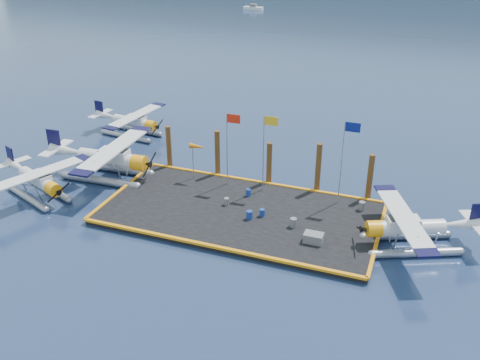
# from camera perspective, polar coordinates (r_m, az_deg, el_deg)

# --- Properties ---
(ground) EXTENTS (4000.00, 4000.00, 0.00)m
(ground) POSITION_cam_1_polar(r_m,az_deg,el_deg) (39.58, 0.01, -3.83)
(ground) COLOR navy
(ground) RESTS_ON ground
(dock) EXTENTS (20.00, 10.00, 0.40)m
(dock) POSITION_cam_1_polar(r_m,az_deg,el_deg) (39.48, 0.01, -3.58)
(dock) COLOR black
(dock) RESTS_ON ground
(dock_bumpers) EXTENTS (20.25, 10.25, 0.18)m
(dock_bumpers) POSITION_cam_1_polar(r_m,az_deg,el_deg) (39.33, 0.01, -3.22)
(dock_bumpers) COLOR orange
(dock_bumpers) RESTS_ON dock
(seaplane_a) EXTENTS (7.96, 8.40, 3.05)m
(seaplane_a) POSITION_cam_1_polar(r_m,az_deg,el_deg) (44.30, -20.65, -0.24)
(seaplane_a) COLOR gray
(seaplane_a) RESTS_ON ground
(seaplane_b) EXTENTS (9.59, 10.56, 3.76)m
(seaplane_b) POSITION_cam_1_polar(r_m,az_deg,el_deg) (45.64, -13.63, 2.00)
(seaplane_b) COLOR gray
(seaplane_b) RESTS_ON ground
(seaplane_c) EXTENTS (7.74, 8.54, 3.02)m
(seaplane_c) POSITION_cam_1_polar(r_m,az_deg,el_deg) (54.44, -11.28, 5.92)
(seaplane_c) COLOR gray
(seaplane_c) RESTS_ON ground
(seaplane_d) EXTENTS (8.40, 8.83, 3.23)m
(seaplane_d) POSITION_cam_1_polar(r_m,az_deg,el_deg) (36.92, 17.45, -5.09)
(seaplane_d) COLOR gray
(seaplane_d) RESTS_ON ground
(drum_0) EXTENTS (0.39, 0.39, 0.55)m
(drum_0) POSITION_cam_1_polar(r_m,az_deg,el_deg) (40.12, -1.43, -2.29)
(drum_0) COLOR #5B5C61
(drum_0) RESTS_ON dock
(drum_1) EXTENTS (0.46, 0.46, 0.65)m
(drum_1) POSITION_cam_1_polar(r_m,az_deg,el_deg) (37.52, 5.71, -4.54)
(drum_1) COLOR #5B5C61
(drum_1) RESTS_ON dock
(drum_2) EXTENTS (0.39, 0.39, 0.55)m
(drum_2) POSITION_cam_1_polar(r_m,az_deg,el_deg) (38.66, 2.38, -3.50)
(drum_2) COLOR navy
(drum_2) RESTS_ON dock
(drum_3) EXTENTS (0.45, 0.45, 0.64)m
(drum_3) POSITION_cam_1_polar(r_m,az_deg,el_deg) (38.26, 1.00, -3.75)
(drum_3) COLOR navy
(drum_3) RESTS_ON dock
(drum_4) EXTENTS (0.46, 0.46, 0.65)m
(drum_4) POSITION_cam_1_polar(r_m,az_deg,el_deg) (40.41, 12.87, -2.70)
(drum_4) COLOR #5B5C61
(drum_4) RESTS_ON dock
(drum_5) EXTENTS (0.40, 0.40, 0.56)m
(drum_5) POSITION_cam_1_polar(r_m,az_deg,el_deg) (41.36, 0.89, -1.34)
(drum_5) COLOR navy
(drum_5) RESTS_ON dock
(crate) EXTENTS (1.28, 0.85, 0.64)m
(crate) POSITION_cam_1_polar(r_m,az_deg,el_deg) (36.03, 7.85, -6.12)
(crate) COLOR #5B5C61
(crate) RESTS_ON dock
(flagpole_red) EXTENTS (1.14, 0.08, 6.00)m
(flagpole_red) POSITION_cam_1_polar(r_m,az_deg,el_deg) (41.57, -1.14, 4.46)
(flagpole_red) COLOR #98969F
(flagpole_red) RESTS_ON dock
(flagpole_yellow) EXTENTS (1.14, 0.08, 6.20)m
(flagpole_yellow) POSITION_cam_1_polar(r_m,az_deg,el_deg) (40.60, 2.81, 4.06)
(flagpole_yellow) COLOR #98969F
(flagpole_yellow) RESTS_ON dock
(flagpole_blue) EXTENTS (1.14, 0.08, 6.50)m
(flagpole_blue) POSITION_cam_1_polar(r_m,az_deg,el_deg) (39.31, 11.17, 3.06)
(flagpole_blue) COLOR #98969F
(flagpole_blue) RESTS_ON dock
(windsock) EXTENTS (1.40, 0.44, 3.12)m
(windsock) POSITION_cam_1_polar(r_m,az_deg,el_deg) (43.01, -4.53, 3.48)
(windsock) COLOR #98969F
(windsock) RESTS_ON dock
(piling_0) EXTENTS (0.44, 0.44, 4.00)m
(piling_0) POSITION_cam_1_polar(r_m,az_deg,el_deg) (46.25, -7.58, 3.37)
(piling_0) COLOR #4C2D15
(piling_0) RESTS_ON ground
(piling_1) EXTENTS (0.44, 0.44, 4.20)m
(piling_1) POSITION_cam_1_polar(r_m,az_deg,el_deg) (44.42, -2.42, 2.73)
(piling_1) COLOR #4C2D15
(piling_1) RESTS_ON ground
(piling_2) EXTENTS (0.44, 0.44, 3.80)m
(piling_2) POSITION_cam_1_polar(r_m,az_deg,el_deg) (43.10, 3.13, 1.64)
(piling_2) COLOR #4C2D15
(piling_2) RESTS_ON ground
(piling_3) EXTENTS (0.44, 0.44, 4.30)m
(piling_3) POSITION_cam_1_polar(r_m,az_deg,el_deg) (42.12, 8.33, 1.14)
(piling_3) COLOR #4C2D15
(piling_3) RESTS_ON ground
(piling_4) EXTENTS (0.44, 0.44, 4.00)m
(piling_4) POSITION_cam_1_polar(r_m,az_deg,el_deg) (41.67, 13.68, 0.12)
(piling_4) COLOR #4C2D15
(piling_4) RESTS_ON ground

